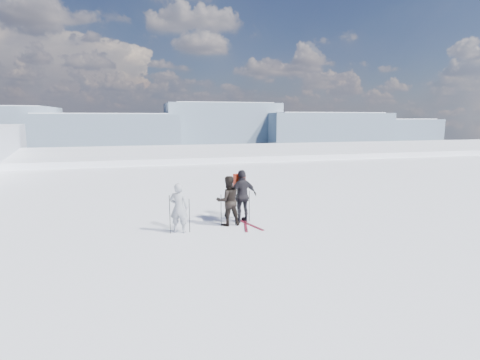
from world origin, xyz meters
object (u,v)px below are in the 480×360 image
object	(u,v)px
skier_dark	(228,201)
skis_loose	(247,225)
skier_pack	(243,196)
skier_grey	(179,208)

from	to	relation	value
skier_dark	skis_loose	size ratio (longest dim) A/B	1.06
skier_dark	skis_loose	distance (m)	1.11
skier_dark	skier_pack	bearing A→B (deg)	-158.23
skier_grey	skier_dark	world-z (taller)	skier_dark
skier_grey	skier_dark	bearing A→B (deg)	-145.40
skier_pack	skis_loose	xyz separation A→B (m)	(0.06, -0.47, -0.95)
skier_pack	skier_grey	bearing A→B (deg)	4.67
skier_pack	skis_loose	world-z (taller)	skier_pack
skier_grey	skier_pack	size ratio (longest dim) A/B	0.87
skier_grey	skier_dark	size ratio (longest dim) A/B	0.95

